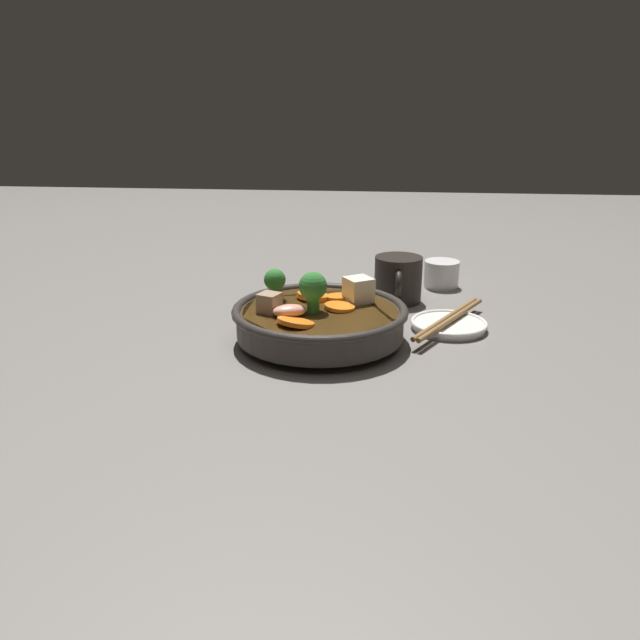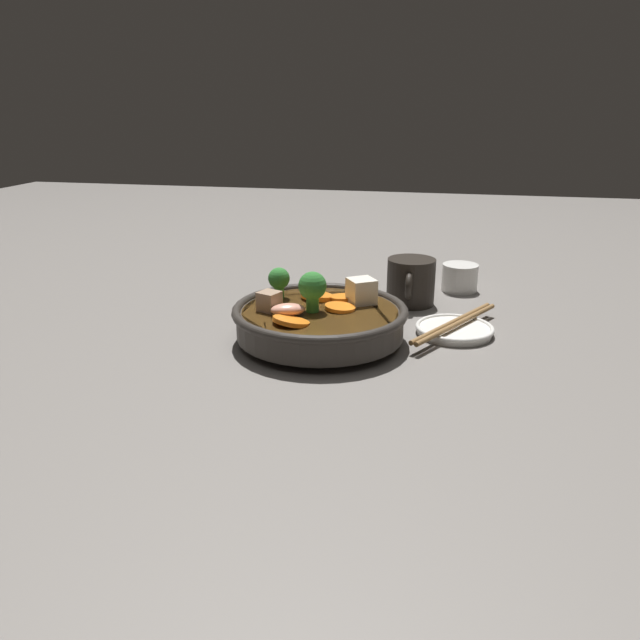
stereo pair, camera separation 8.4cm
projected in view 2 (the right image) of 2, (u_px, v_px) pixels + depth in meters
The scene contains 6 objects.
ground_plane at pixel (320, 342), 0.85m from camera, with size 3.00×3.00×0.00m, color slate.
stirfry_bowl at pixel (320, 318), 0.84m from camera, with size 0.24×0.24×0.10m.
side_saucer at pixel (454, 329), 0.87m from camera, with size 0.11×0.11×0.01m.
tea_cup at pixel (460, 277), 1.07m from camera, with size 0.06×0.06×0.05m.
dark_mug at pixel (411, 282), 0.99m from camera, with size 0.10×0.08×0.07m.
chopsticks_pair at pixel (455, 323), 0.87m from camera, with size 0.19×0.12×0.01m.
Camera 2 is at (0.77, 0.17, 0.31)m, focal length 35.00 mm.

